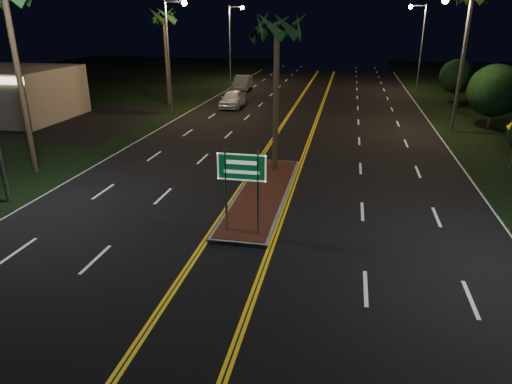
% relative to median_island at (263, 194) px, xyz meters
% --- Properties ---
extents(ground, '(120.00, 120.00, 0.00)m').
position_rel_median_island_xyz_m(ground, '(0.00, -7.00, -0.08)').
color(ground, black).
rests_on(ground, ground).
extents(median_island, '(2.25, 10.25, 0.17)m').
position_rel_median_island_xyz_m(median_island, '(0.00, 0.00, 0.00)').
color(median_island, gray).
rests_on(median_island, ground).
extents(highway_sign, '(1.80, 0.08, 3.20)m').
position_rel_median_island_xyz_m(highway_sign, '(0.00, -4.20, 2.32)').
color(highway_sign, gray).
rests_on(highway_sign, ground).
extents(streetlight_left_mid, '(1.91, 0.44, 9.00)m').
position_rel_median_island_xyz_m(streetlight_left_mid, '(-10.61, 17.00, 5.57)').
color(streetlight_left_mid, gray).
rests_on(streetlight_left_mid, ground).
extents(streetlight_left_far, '(1.91, 0.44, 9.00)m').
position_rel_median_island_xyz_m(streetlight_left_far, '(-10.61, 37.00, 5.57)').
color(streetlight_left_far, gray).
rests_on(streetlight_left_far, ground).
extents(streetlight_right_mid, '(1.91, 0.44, 9.00)m').
position_rel_median_island_xyz_m(streetlight_right_mid, '(10.61, 15.00, 5.57)').
color(streetlight_right_mid, gray).
rests_on(streetlight_right_mid, ground).
extents(streetlight_right_far, '(1.91, 0.44, 9.00)m').
position_rel_median_island_xyz_m(streetlight_right_far, '(10.61, 35.00, 5.57)').
color(streetlight_right_far, gray).
rests_on(streetlight_right_far, ground).
extents(palm_median, '(2.40, 2.40, 8.30)m').
position_rel_median_island_xyz_m(palm_median, '(0.00, 3.50, 7.19)').
color(palm_median, '#382819').
rests_on(palm_median, ground).
extents(palm_left_far, '(2.40, 2.40, 8.80)m').
position_rel_median_island_xyz_m(palm_left_far, '(-12.80, 21.00, 7.66)').
color(palm_left_far, '#382819').
rests_on(palm_left_far, ground).
extents(shrub_mid, '(3.78, 3.78, 4.62)m').
position_rel_median_island_xyz_m(shrub_mid, '(14.00, 17.00, 2.64)').
color(shrub_mid, '#382819').
rests_on(shrub_mid, ground).
extents(shrub_far, '(3.24, 3.24, 3.96)m').
position_rel_median_island_xyz_m(shrub_far, '(13.80, 29.00, 2.25)').
color(shrub_far, '#382819').
rests_on(shrub_far, ground).
extents(car_near, '(2.45, 5.40, 1.78)m').
position_rel_median_island_xyz_m(car_near, '(-6.78, 21.21, 0.81)').
color(car_near, white).
rests_on(car_near, ground).
extents(car_far, '(2.73, 5.59, 1.81)m').
position_rel_median_island_xyz_m(car_far, '(-8.31, 32.00, 0.82)').
color(car_far, '#A9ACB2').
rests_on(car_far, ground).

